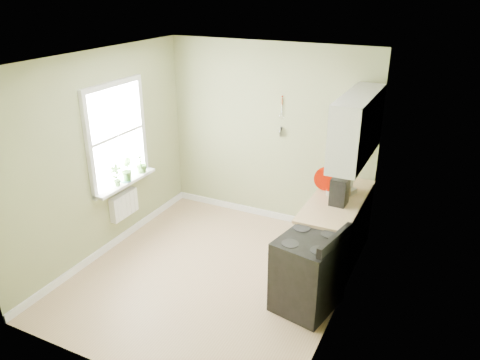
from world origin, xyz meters
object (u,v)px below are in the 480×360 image
at_px(stand_mixer, 347,183).
at_px(kettle, 330,177).
at_px(coffee_maker, 339,192).
at_px(stove, 308,273).

height_order(stand_mixer, kettle, stand_mixer).
bearing_deg(coffee_maker, stand_mixer, 88.45).
relative_size(stove, stand_mixer, 2.80).
distance_m(stand_mixer, kettle, 0.40).
xyz_separation_m(kettle, coffee_maker, (0.29, -0.60, 0.08)).
bearing_deg(stand_mixer, stove, -93.15).
xyz_separation_m(stove, stand_mixer, (0.07, 1.25, 0.62)).
bearing_deg(stand_mixer, kettle, 138.73).
relative_size(stand_mixer, kettle, 2.10).
distance_m(stove, stand_mixer, 1.40).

